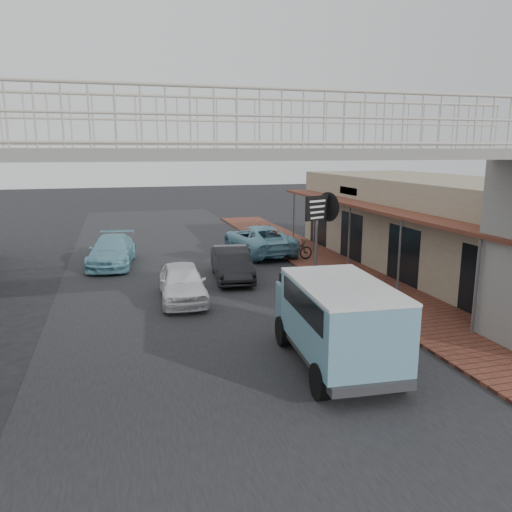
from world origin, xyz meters
TOP-DOWN VIEW (x-y plane):
  - ground at (0.00, 0.00)m, footprint 120.00×120.00m
  - road_strip at (0.00, 0.00)m, footprint 10.00×60.00m
  - sidewalk at (6.50, 3.00)m, footprint 3.00×40.00m
  - shophouse_row at (10.97, 4.00)m, footprint 7.20×18.00m
  - footbridge at (0.00, -4.00)m, footprint 16.40×2.40m
  - white_hatchback at (-0.61, 2.72)m, footprint 1.74×3.92m
  - dark_sedan at (1.73, 5.15)m, footprint 1.76×4.11m
  - angkot_curb at (4.20, 9.75)m, footprint 2.94×5.52m
  - angkot_far at (-3.00, 9.08)m, footprint 2.45×4.82m
  - angkot_van at (2.26, -3.87)m, footprint 2.32×4.59m
  - motorcycle_near at (5.30, 7.49)m, footprint 1.83×0.68m
  - motorcycle_far at (5.30, 12.42)m, footprint 1.65×0.53m
  - arrow_sign at (5.98, 4.87)m, footprint 2.06×1.40m

SIDE VIEW (x-z plane):
  - ground at x=0.00m, z-range 0.00..0.00m
  - road_strip at x=0.00m, z-range 0.00..0.01m
  - sidewalk at x=6.50m, z-range 0.00..0.10m
  - motorcycle_near at x=5.30m, z-range 0.10..1.05m
  - motorcycle_far at x=5.30m, z-range 0.10..1.08m
  - white_hatchback at x=-0.61m, z-range 0.00..1.31m
  - dark_sedan at x=1.73m, z-range 0.00..1.32m
  - angkot_far at x=-3.00m, z-range 0.00..1.34m
  - angkot_curb at x=4.20m, z-range 0.00..1.48m
  - angkot_van at x=2.26m, z-range 0.29..2.48m
  - shophouse_row at x=10.97m, z-range 0.01..4.01m
  - arrow_sign at x=5.98m, z-range 1.15..4.56m
  - footbridge at x=0.00m, z-range 0.01..6.35m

